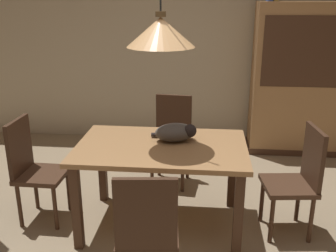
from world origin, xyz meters
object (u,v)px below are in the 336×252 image
chair_right_side (299,177)px  cat_sleeping (176,132)px  chair_near_front (147,231)px  dining_table (161,156)px  pendant_lamp (161,32)px  hutch_bookcase (298,83)px  chair_far_back (172,136)px  chair_left_side (33,166)px

chair_right_side → cat_sleeping: size_ratio=2.31×
chair_near_front → chair_right_side: bearing=38.4°
chair_near_front → chair_right_side: size_ratio=1.00×
dining_table → pendant_lamp: pendant_lamp is taller
dining_table → chair_near_front: (0.01, -0.88, -0.14)m
cat_sleeping → chair_right_side: bearing=-5.8°
pendant_lamp → hutch_bookcase: (1.48, 1.89, -0.77)m
chair_far_back → dining_table: bearing=-90.6°
chair_right_side → chair_far_back: 1.42m
chair_left_side → hutch_bookcase: (2.60, 1.89, 0.38)m
dining_table → chair_far_back: (0.01, 0.88, -0.14)m
chair_left_side → dining_table: bearing=-0.1°
dining_table → chair_far_back: chair_far_back is taller
chair_right_side → chair_far_back: same height
chair_left_side → hutch_bookcase: 3.24m
pendant_lamp → hutch_bookcase: pendant_lamp is taller
chair_near_front → pendant_lamp: (-0.01, 0.88, 1.15)m
chair_far_back → hutch_bookcase: size_ratio=0.50×
chair_far_back → chair_near_front: bearing=-90.0°
chair_right_side → hutch_bookcase: size_ratio=0.50×
chair_near_front → dining_table: bearing=90.5°
chair_near_front → hutch_bookcase: size_ratio=0.50×
cat_sleeping → hutch_bookcase: (1.36, 1.78, 0.06)m
dining_table → cat_sleeping: size_ratio=3.47×
dining_table → cat_sleeping: (0.11, 0.11, 0.18)m
chair_near_front → hutch_bookcase: 3.16m
chair_far_back → hutch_bookcase: hutch_bookcase is taller
chair_right_side → pendant_lamp: 1.61m
chair_right_side → chair_left_side: same height
chair_near_front → chair_right_side: (1.12, 0.89, 0.00)m
hutch_bookcase → chair_far_back: bearing=-145.3°
dining_table → hutch_bookcase: size_ratio=0.76×
chair_right_side → pendant_lamp: (-1.13, -0.01, 1.15)m
chair_right_side → hutch_bookcase: bearing=79.5°
chair_left_side → hutch_bookcase: size_ratio=0.50×
hutch_bookcase → dining_table: bearing=-127.9°
chair_right_side → dining_table: bearing=-179.6°
cat_sleeping → hutch_bookcase: 2.24m
chair_near_front → cat_sleeping: 1.04m
pendant_lamp → cat_sleeping: bearing=44.5°
chair_near_front → cat_sleeping: chair_near_front is taller
chair_left_side → pendant_lamp: 1.61m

